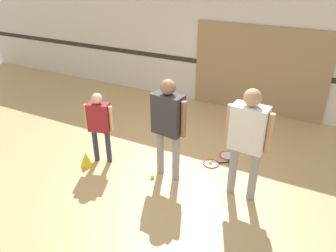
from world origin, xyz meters
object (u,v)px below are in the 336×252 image
person_student_left (99,121)px  training_cone (86,159)px  racket_second_spare (228,156)px  person_instructor (168,119)px  racket_spare_on_floor (212,164)px  person_student_right (248,134)px  tennis_ball_by_spare_racket (210,162)px  tennis_ball_near_instructor (153,177)px

person_student_left → training_cone: bearing=-138.0°
racket_second_spare → person_instructor: bearing=-58.6°
person_instructor → racket_spare_on_floor: (0.56, 0.66, -1.06)m
person_student_right → racket_second_spare: 1.55m
racket_spare_on_floor → tennis_ball_by_spare_racket: bearing=170.6°
person_instructor → racket_spare_on_floor: 1.37m
tennis_ball_by_spare_racket → tennis_ball_near_instructor: bearing=-130.3°
person_student_right → racket_spare_on_floor: size_ratio=3.50×
racket_spare_on_floor → training_cone: (-1.99, -1.07, 0.13)m
training_cone → tennis_ball_by_spare_racket: bearing=28.2°
person_student_left → racket_second_spare: person_student_left is taller
person_instructor → person_student_right: 1.25m
person_student_left → tennis_ball_by_spare_racket: size_ratio=20.08×
person_student_left → person_instructor: bearing=-9.8°
racket_second_spare → tennis_ball_by_spare_racket: 0.43m
tennis_ball_near_instructor → racket_second_spare: bearing=53.0°
tennis_ball_near_instructor → racket_spare_on_floor: bearing=49.0°
person_student_left → racket_spare_on_floor: size_ratio=2.60×
person_student_right → tennis_ball_by_spare_racket: bearing=-35.8°
person_student_right → racket_spare_on_floor: person_student_right is taller
person_student_right → tennis_ball_by_spare_racket: 1.42m
tennis_ball_near_instructor → person_student_right: bearing=10.1°
tennis_ball_near_instructor → tennis_ball_by_spare_racket: bearing=49.7°
person_student_left → training_cone: person_student_left is taller
person_instructor → person_student_right: size_ratio=0.97×
person_student_left → racket_spare_on_floor: (1.82, 0.80, -0.81)m
racket_spare_on_floor → racket_second_spare: bearing=29.5°
person_student_right → tennis_ball_near_instructor: 1.81m
tennis_ball_near_instructor → person_student_left: bearing=176.5°
racket_second_spare → training_cone: size_ratio=2.11×
person_instructor → tennis_ball_near_instructor: person_instructor is taller
tennis_ball_by_spare_racket → training_cone: (-1.96, -1.05, 0.10)m
person_instructor → training_cone: (-1.43, -0.41, -0.94)m
person_instructor → tennis_ball_by_spare_racket: size_ratio=26.24×
racket_spare_on_floor → person_instructor: bearing=-165.2°
racket_spare_on_floor → training_cone: training_cone is taller
person_student_left → person_student_right: person_student_right is taller
tennis_ball_by_spare_racket → person_student_right: bearing=-39.5°
tennis_ball_near_instructor → tennis_ball_by_spare_racket: size_ratio=1.00×
person_instructor → person_student_left: 1.29m
racket_second_spare → tennis_ball_by_spare_racket: (-0.21, -0.38, 0.02)m
tennis_ball_by_spare_racket → training_cone: 2.23m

